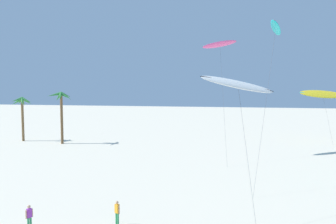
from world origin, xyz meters
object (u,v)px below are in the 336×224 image
at_px(flying_kite_2, 276,28).
at_px(person_foreground_walker, 29,217).
at_px(flying_kite_3, 238,85).
at_px(person_near_left, 117,212).
at_px(flying_kite_1, 220,44).
at_px(palm_tree_1, 61,103).
at_px(palm_tree_0, 22,106).
at_px(flying_kite_5, 323,94).

relative_size(flying_kite_2, person_foreground_walker, 9.36).
xyz_separation_m(flying_kite_3, person_near_left, (-8.05, -4.47, -8.73)).
xyz_separation_m(flying_kite_1, person_foreground_walker, (-11.33, -27.26, -14.51)).
xyz_separation_m(flying_kite_1, person_near_left, (-5.92, -25.36, -14.52)).
bearing_deg(flying_kite_1, palm_tree_1, 172.99).
bearing_deg(flying_kite_1, flying_kite_2, -60.15).
xyz_separation_m(flying_kite_3, person_foreground_walker, (-13.46, -6.38, -8.72)).
bearing_deg(flying_kite_1, flying_kite_3, -84.18).
relative_size(palm_tree_0, person_foreground_walker, 4.49).
bearing_deg(flying_kite_5, person_near_left, -121.06).
bearing_deg(palm_tree_1, person_foreground_walker, -63.99).
bearing_deg(palm_tree_0, flying_kite_3, -34.69).
height_order(flying_kite_3, person_near_left, flying_kite_3).
height_order(flying_kite_2, person_foreground_walker, flying_kite_2).
bearing_deg(flying_kite_5, palm_tree_0, -171.25).
bearing_deg(person_foreground_walker, flying_kite_5, 54.63).
bearing_deg(flying_kite_5, flying_kite_3, -113.79).
bearing_deg(person_near_left, person_foreground_walker, -160.58).
relative_size(palm_tree_1, flying_kite_2, 0.54).
bearing_deg(palm_tree_1, palm_tree_0, 171.66).
distance_m(palm_tree_0, person_near_left, 41.58).
height_order(palm_tree_1, person_foreground_walker, palm_tree_1).
bearing_deg(palm_tree_1, person_near_left, -54.64).
height_order(flying_kite_2, flying_kite_5, flying_kite_2).
distance_m(flying_kite_2, person_near_left, 24.02).
height_order(palm_tree_1, flying_kite_5, flying_kite_5).
relative_size(palm_tree_0, flying_kite_2, 0.48).
bearing_deg(person_foreground_walker, flying_kite_1, 67.44).
xyz_separation_m(palm_tree_1, flying_kite_1, (26.20, -3.22, 8.64)).
xyz_separation_m(flying_kite_2, person_foreground_walker, (-17.38, -16.72, -14.61)).
bearing_deg(person_near_left, flying_kite_5, 58.94).
bearing_deg(flying_kite_1, flying_kite_5, 36.30).
xyz_separation_m(palm_tree_0, flying_kite_2, (40.49, -14.97, 9.30)).
bearing_deg(palm_tree_0, flying_kite_2, -20.29).
height_order(palm_tree_0, person_near_left, palm_tree_0).
distance_m(flying_kite_2, flying_kite_3, 12.54).
distance_m(palm_tree_1, flying_kite_1, 27.78).
xyz_separation_m(palm_tree_0, person_foreground_walker, (23.12, -31.69, -5.31)).
distance_m(flying_kite_1, flying_kite_5, 21.99).
bearing_deg(palm_tree_1, flying_kite_5, 11.95).
relative_size(palm_tree_1, flying_kite_1, 0.53).
xyz_separation_m(flying_kite_1, flying_kite_3, (2.13, -20.89, -5.78)).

